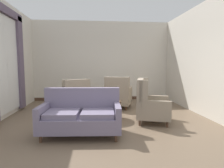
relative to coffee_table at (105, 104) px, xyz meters
name	(u,v)px	position (x,y,z in m)	size (l,w,h in m)	color
ground	(107,124)	(0.05, -0.40, -0.40)	(9.06, 9.06, 0.00)	brown
wall_back	(102,61)	(0.05, 2.84, 1.19)	(5.67, 0.08, 3.18)	silver
wall_left	(5,59)	(-2.71, 0.57, 1.19)	(0.08, 4.53, 3.18)	silver
wall_right	(196,60)	(2.80, 0.57, 1.19)	(0.08, 4.53, 3.18)	silver
baseboard_back	(102,98)	(0.05, 2.78, -0.34)	(5.51, 0.03, 0.12)	#4C3323
window_with_curtains	(7,59)	(-2.61, 0.49, 1.21)	(0.12, 2.00, 2.90)	silver
coffee_table	(105,104)	(0.00, 0.00, 0.00)	(0.86, 0.86, 0.49)	#4C3323
porcelain_vase	(104,95)	(-0.02, 0.03, 0.23)	(0.20, 0.20, 0.33)	#384C93
settee	(81,116)	(-0.54, -1.06, 0.00)	(1.65, 0.90, 0.94)	slate
armchair_beside_settee	(118,95)	(0.53, 1.26, 0.04)	(1.03, 1.11, 1.06)	gray
armchair_foreground_right	(74,97)	(-0.92, 1.03, 0.03)	(1.15, 1.17, 1.00)	gray
armchair_back_corner	(150,104)	(1.11, -0.33, 0.06)	(0.99, 1.03, 1.09)	gray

